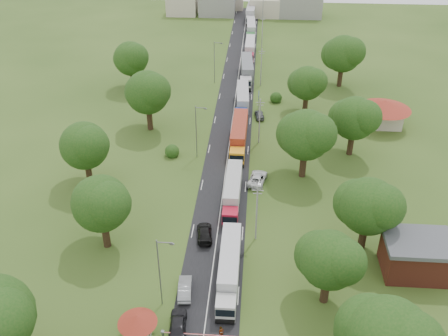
# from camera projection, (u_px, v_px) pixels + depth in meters

# --- Properties ---
(ground) EXTENTS (260.00, 260.00, 0.00)m
(ground) POSITION_uv_depth(u_px,v_px,m) (221.00, 208.00, 76.81)
(ground) COLOR #2F4818
(ground) RESTS_ON ground
(road) EXTENTS (8.00, 200.00, 0.04)m
(road) POSITION_uv_depth(u_px,v_px,m) (229.00, 144.00, 93.73)
(road) COLOR black
(road) RESTS_ON ground
(boom_barrier) EXTENTS (9.22, 0.35, 1.18)m
(boom_barrier) POSITION_uv_depth(u_px,v_px,m) (191.00, 335.00, 55.28)
(boom_barrier) COLOR slate
(boom_barrier) RESTS_ON ground
(guard_booth) EXTENTS (4.40, 4.40, 3.45)m
(guard_booth) POSITION_uv_depth(u_px,v_px,m) (138.00, 324.00, 54.97)
(guard_booth) COLOR #BCB19C
(guard_booth) RESTS_ON ground
(info_sign) EXTENTS (0.12, 3.10, 4.10)m
(info_sign) POSITION_uv_depth(u_px,v_px,m) (259.00, 98.00, 104.50)
(info_sign) COLOR slate
(info_sign) RESTS_ON ground
(pole_1) EXTENTS (1.60, 0.24, 9.00)m
(pole_1) POSITION_uv_depth(u_px,v_px,m) (257.00, 212.00, 68.06)
(pole_1) COLOR gray
(pole_1) RESTS_ON ground
(pole_2) EXTENTS (1.60, 0.24, 9.00)m
(pole_2) POSITION_uv_depth(u_px,v_px,m) (260.00, 121.00, 91.75)
(pole_2) COLOR gray
(pole_2) RESTS_ON ground
(pole_3) EXTENTS (1.60, 0.24, 9.00)m
(pole_3) POSITION_uv_depth(u_px,v_px,m) (261.00, 66.00, 115.43)
(pole_3) COLOR gray
(pole_3) RESTS_ON ground
(pole_4) EXTENTS (1.60, 0.24, 9.00)m
(pole_4) POSITION_uv_depth(u_px,v_px,m) (262.00, 31.00, 139.12)
(pole_4) COLOR gray
(pole_4) RESTS_ON ground
(pole_5) EXTENTS (1.60, 0.24, 9.00)m
(pole_5) POSITION_uv_depth(u_px,v_px,m) (263.00, 6.00, 162.80)
(pole_5) COLOR gray
(pole_5) RESTS_ON ground
(lamp_0) EXTENTS (2.03, 0.22, 10.00)m
(lamp_0) POSITION_uv_depth(u_px,v_px,m) (160.00, 270.00, 57.29)
(lamp_0) COLOR slate
(lamp_0) RESTS_ON ground
(lamp_1) EXTENTS (2.03, 0.22, 10.00)m
(lamp_1) POSITION_uv_depth(u_px,v_px,m) (197.00, 129.00, 86.90)
(lamp_1) COLOR slate
(lamp_1) RESTS_ON ground
(lamp_2) EXTENTS (2.03, 0.22, 10.00)m
(lamp_2) POSITION_uv_depth(u_px,v_px,m) (215.00, 60.00, 116.50)
(lamp_2) COLOR slate
(lamp_2) RESTS_ON ground
(tree_2) EXTENTS (8.00, 8.00, 10.10)m
(tree_2) POSITION_uv_depth(u_px,v_px,m) (329.00, 259.00, 57.33)
(tree_2) COLOR #382616
(tree_2) RESTS_ON ground
(tree_3) EXTENTS (8.80, 8.80, 11.07)m
(tree_3) POSITION_uv_depth(u_px,v_px,m) (368.00, 205.00, 65.09)
(tree_3) COLOR #382616
(tree_3) RESTS_ON ground
(tree_4) EXTENTS (9.60, 9.60, 12.05)m
(tree_4) POSITION_uv_depth(u_px,v_px,m) (306.00, 134.00, 80.44)
(tree_4) COLOR #382616
(tree_4) RESTS_ON ground
(tree_5) EXTENTS (8.80, 8.80, 11.07)m
(tree_5) POSITION_uv_depth(u_px,v_px,m) (354.00, 118.00, 86.96)
(tree_5) COLOR #382616
(tree_5) RESTS_ON ground
(tree_6) EXTENTS (8.00, 8.00, 10.10)m
(tree_6) POSITION_uv_depth(u_px,v_px,m) (307.00, 83.00, 102.10)
(tree_6) COLOR #382616
(tree_6) RESTS_ON ground
(tree_7) EXTENTS (9.60, 9.60, 12.05)m
(tree_7) POSITION_uv_depth(u_px,v_px,m) (343.00, 54.00, 113.58)
(tree_7) COLOR #382616
(tree_7) RESTS_ON ground
(tree_10) EXTENTS (8.80, 8.80, 11.07)m
(tree_10) POSITION_uv_depth(u_px,v_px,m) (101.00, 203.00, 65.60)
(tree_10) COLOR #382616
(tree_10) RESTS_ON ground
(tree_11) EXTENTS (8.80, 8.80, 11.07)m
(tree_11) POSITION_uv_depth(u_px,v_px,m) (84.00, 145.00, 78.73)
(tree_11) COLOR #382616
(tree_11) RESTS_ON ground
(tree_12) EXTENTS (9.60, 9.60, 12.05)m
(tree_12) POSITION_uv_depth(u_px,v_px,m) (147.00, 92.00, 94.95)
(tree_12) COLOR #382616
(tree_12) RESTS_ON ground
(tree_13) EXTENTS (8.80, 8.80, 11.07)m
(tree_13) POSITION_uv_depth(u_px,v_px,m) (131.00, 58.00, 112.69)
(tree_13) COLOR #382616
(tree_13) RESTS_ON ground
(house_brick) EXTENTS (8.60, 6.60, 5.20)m
(house_brick) POSITION_uv_depth(u_px,v_px,m) (416.00, 256.00, 63.62)
(house_brick) COLOR maroon
(house_brick) RESTS_ON ground
(house_cream) EXTENTS (10.08, 10.08, 5.80)m
(house_cream) POSITION_uv_depth(u_px,v_px,m) (384.00, 109.00, 98.37)
(house_cream) COLOR #BCB19C
(house_cream) RESTS_ON ground
(distant_town) EXTENTS (52.00, 8.00, 8.00)m
(distant_town) POSITION_uv_depth(u_px,v_px,m) (249.00, 5.00, 167.97)
(distant_town) COLOR gray
(distant_town) RESTS_ON ground
(truck_0) EXTENTS (2.48, 14.14, 3.92)m
(truck_0) POSITION_uv_depth(u_px,v_px,m) (229.00, 268.00, 62.60)
(truck_0) COLOR beige
(truck_0) RESTS_ON ground
(truck_1) EXTENTS (2.44, 13.69, 3.79)m
(truck_1) POSITION_uv_depth(u_px,v_px,m) (233.00, 191.00, 77.09)
(truck_1) COLOR #B7142D
(truck_1) RESTS_ON ground
(truck_2) EXTENTS (2.81, 15.47, 4.29)m
(truck_2) POSITION_uv_depth(u_px,v_px,m) (239.00, 135.00, 91.95)
(truck_2) COLOR orange
(truck_2) RESTS_ON ground
(truck_3) EXTENTS (3.01, 14.37, 3.97)m
(truck_3) POSITION_uv_depth(u_px,v_px,m) (242.00, 100.00, 105.71)
(truck_3) COLOR #1B42A3
(truck_3) RESTS_ON ground
(truck_4) EXTENTS (3.52, 15.67, 4.33)m
(truck_4) POSITION_uv_depth(u_px,v_px,m) (247.00, 70.00, 120.07)
(truck_4) COLOR #B5B5B5
(truck_4) RESTS_ON ground
(truck_5) EXTENTS (2.46, 14.06, 3.90)m
(truck_5) POSITION_uv_depth(u_px,v_px,m) (250.00, 48.00, 134.46)
(truck_5) COLOR maroon
(truck_5) RESTS_ON ground
(truck_6) EXTENTS (2.93, 14.14, 3.91)m
(truck_6) POSITION_uv_depth(u_px,v_px,m) (251.00, 29.00, 149.57)
(truck_6) COLOR #276A2F
(truck_6) RESTS_ON ground
(truck_7) EXTENTS (3.11, 15.53, 4.30)m
(truck_7) POSITION_uv_depth(u_px,v_px,m) (251.00, 13.00, 164.02)
(truck_7) COLOR #A8A8A8
(truck_7) RESTS_ON ground
(car_lane_front) EXTENTS (2.36, 4.94, 1.63)m
(car_lane_front) POSITION_uv_depth(u_px,v_px,m) (178.00, 323.00, 56.69)
(car_lane_front) COLOR black
(car_lane_front) RESTS_ON ground
(car_lane_mid) EXTENTS (2.06, 4.73, 1.51)m
(car_lane_mid) POSITION_uv_depth(u_px,v_px,m) (185.00, 288.00, 61.37)
(car_lane_mid) COLOR gray
(car_lane_mid) RESTS_ON ground
(car_lane_rear) EXTENTS (2.78, 5.38, 1.49)m
(car_lane_rear) POSITION_uv_depth(u_px,v_px,m) (205.00, 233.00, 70.44)
(car_lane_rear) COLOR black
(car_lane_rear) RESTS_ON ground
(car_verge_near) EXTENTS (3.63, 5.95, 1.54)m
(car_verge_near) POSITION_uv_depth(u_px,v_px,m) (257.00, 178.00, 82.39)
(car_verge_near) COLOR white
(car_verge_near) RESTS_ON ground
(car_verge_far) EXTENTS (2.22, 4.36, 1.42)m
(car_verge_far) POSITION_uv_depth(u_px,v_px,m) (260.00, 115.00, 102.90)
(car_verge_far) COLOR #4F5356
(car_verge_far) RESTS_ON ground
(pedestrian_near) EXTENTS (0.76, 0.71, 1.75)m
(pedestrian_near) POSITION_uv_depth(u_px,v_px,m) (221.00, 333.00, 55.50)
(pedestrian_near) COLOR gray
(pedestrian_near) RESTS_ON ground
(pedestrian_booth) EXTENTS (0.96, 0.97, 1.58)m
(pedestrian_booth) POSITION_uv_depth(u_px,v_px,m) (147.00, 325.00, 56.49)
(pedestrian_booth) COLOR gray
(pedestrian_booth) RESTS_ON ground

